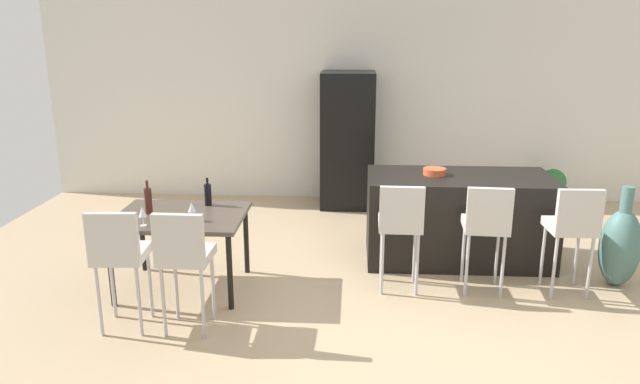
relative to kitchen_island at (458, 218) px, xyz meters
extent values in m
plane|color=tan|center=(-0.50, -0.79, -0.46)|extent=(10.00, 10.00, 0.00)
cube|color=silver|center=(-0.50, 2.36, 0.99)|extent=(10.00, 0.12, 2.90)
cube|color=black|center=(0.00, 0.00, 0.00)|extent=(1.91, 0.92, 0.92)
cube|color=beige|center=(-0.67, -0.78, 0.19)|extent=(0.41, 0.41, 0.08)
cube|color=beige|center=(-0.68, -0.95, 0.41)|extent=(0.40, 0.07, 0.36)
cylinder|color=#B2B2B7|center=(-0.83, -0.61, -0.16)|extent=(0.03, 0.03, 0.61)
cylinder|color=#B2B2B7|center=(-0.51, -0.62, -0.16)|extent=(0.03, 0.03, 0.61)
cylinder|color=#B2B2B7|center=(-0.84, -0.93, -0.16)|extent=(0.03, 0.03, 0.61)
cylinder|color=#B2B2B7|center=(-0.52, -0.94, -0.16)|extent=(0.03, 0.03, 0.61)
cube|color=beige|center=(0.11, -0.78, 0.19)|extent=(0.43, 0.43, 0.08)
cube|color=beige|center=(0.10, -0.95, 0.41)|extent=(0.40, 0.09, 0.36)
cylinder|color=#B2B2B7|center=(-0.04, -0.61, -0.16)|extent=(0.03, 0.03, 0.61)
cylinder|color=#B2B2B7|center=(0.28, -0.63, -0.16)|extent=(0.03, 0.03, 0.61)
cylinder|color=#B2B2B7|center=(-0.06, -0.93, -0.16)|extent=(0.03, 0.03, 0.61)
cylinder|color=#B2B2B7|center=(0.26, -0.95, -0.16)|extent=(0.03, 0.03, 0.61)
cube|color=beige|center=(0.88, -0.78, 0.19)|extent=(0.41, 0.41, 0.08)
cube|color=beige|center=(0.88, -0.95, 0.41)|extent=(0.40, 0.07, 0.36)
cylinder|color=#B2B2B7|center=(0.71, -0.62, -0.16)|extent=(0.03, 0.03, 0.61)
cylinder|color=#B2B2B7|center=(1.03, -0.61, -0.16)|extent=(0.03, 0.03, 0.61)
cylinder|color=#B2B2B7|center=(0.72, -0.94, -0.16)|extent=(0.03, 0.03, 0.61)
cylinder|color=#B2B2B7|center=(1.04, -0.93, -0.16)|extent=(0.03, 0.03, 0.61)
cube|color=#4C4238|center=(-2.72, -0.91, 0.26)|extent=(1.19, 0.93, 0.04)
cylinder|color=black|center=(-3.25, -0.50, -0.11)|extent=(0.05, 0.05, 0.70)
cylinder|color=black|center=(-2.19, -0.50, -0.11)|extent=(0.05, 0.05, 0.70)
cylinder|color=black|center=(-3.25, -1.31, -0.11)|extent=(0.05, 0.05, 0.70)
cylinder|color=black|center=(-2.19, -1.31, -0.11)|extent=(0.05, 0.05, 0.70)
cube|color=beige|center=(-2.98, -1.67, 0.19)|extent=(0.42, 0.42, 0.08)
cube|color=beige|center=(-2.97, -1.84, 0.41)|extent=(0.40, 0.08, 0.36)
cylinder|color=#B2B2B7|center=(-3.15, -1.52, -0.16)|extent=(0.03, 0.03, 0.61)
cylinder|color=#B2B2B7|center=(-2.83, -1.50, -0.16)|extent=(0.03, 0.03, 0.61)
cylinder|color=#B2B2B7|center=(-3.13, -1.84, -0.16)|extent=(0.03, 0.03, 0.61)
cylinder|color=#B2B2B7|center=(-2.82, -1.82, -0.16)|extent=(0.03, 0.03, 0.61)
cube|color=beige|center=(-2.45, -1.67, 0.19)|extent=(0.41, 0.41, 0.08)
cube|color=beige|center=(-2.46, -1.84, 0.41)|extent=(0.40, 0.07, 0.36)
cylinder|color=#B2B2B7|center=(-2.61, -1.51, -0.16)|extent=(0.03, 0.03, 0.61)
cylinder|color=#B2B2B7|center=(-2.29, -1.51, -0.16)|extent=(0.03, 0.03, 0.61)
cylinder|color=#B2B2B7|center=(-2.61, -1.83, -0.16)|extent=(0.03, 0.03, 0.61)
cylinder|color=#B2B2B7|center=(-2.29, -1.83, -0.16)|extent=(0.03, 0.03, 0.61)
cylinder|color=#471E19|center=(-3.02, -0.89, 0.40)|extent=(0.07, 0.07, 0.24)
cylinder|color=#471E19|center=(-3.02, -0.89, 0.56)|extent=(0.02, 0.02, 0.07)
cylinder|color=black|center=(-2.53, -0.60, 0.39)|extent=(0.07, 0.07, 0.21)
cylinder|color=black|center=(-2.53, -0.60, 0.52)|extent=(0.02, 0.02, 0.06)
cylinder|color=silver|center=(-2.95, -1.24, 0.28)|extent=(0.06, 0.06, 0.00)
cylinder|color=silver|center=(-2.95, -1.24, 0.32)|extent=(0.01, 0.01, 0.08)
cone|color=silver|center=(-2.95, -1.24, 0.41)|extent=(0.07, 0.07, 0.09)
cylinder|color=silver|center=(-2.56, -1.07, 0.28)|extent=(0.06, 0.06, 0.00)
cylinder|color=silver|center=(-2.56, -1.07, 0.32)|extent=(0.01, 0.01, 0.08)
cone|color=silver|center=(-2.56, -1.07, 0.41)|extent=(0.07, 0.07, 0.09)
cube|color=black|center=(-1.20, 1.92, 0.46)|extent=(0.72, 0.68, 1.84)
cylinder|color=#C6512D|center=(-0.27, 0.03, 0.50)|extent=(0.24, 0.24, 0.07)
ellipsoid|color=#47706B|center=(1.44, -0.59, -0.08)|extent=(0.38, 0.38, 0.76)
cylinder|color=#47706B|center=(1.44, -0.59, 0.40)|extent=(0.11, 0.11, 0.25)
cylinder|color=beige|center=(1.60, 1.91, -0.35)|extent=(0.24, 0.24, 0.22)
sphere|color=#2D6B33|center=(1.60, 1.91, -0.08)|extent=(0.35, 0.35, 0.35)
camera|label=1|loc=(-1.12, -6.03, 1.97)|focal=33.13mm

